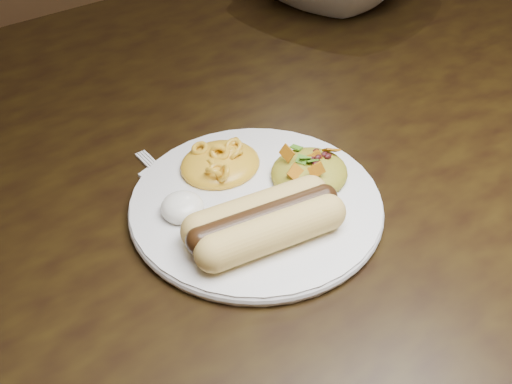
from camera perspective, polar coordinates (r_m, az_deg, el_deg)
table at (r=0.83m, az=-1.25°, el=1.66°), size 1.60×0.90×0.75m
plate at (r=0.63m, az=-0.00°, el=-1.17°), size 0.33×0.33×0.01m
hotdog at (r=0.57m, az=0.82°, el=-2.75°), size 0.14×0.09×0.04m
mac_and_cheese at (r=0.66m, az=-3.47°, el=3.59°), size 0.11×0.11×0.03m
sour_cream at (r=0.60m, az=-7.07°, el=-1.09°), size 0.05×0.05×0.03m
taco_salad at (r=0.65m, az=5.14°, el=2.43°), size 0.09×0.08×0.04m
fork at (r=0.66m, az=-7.63°, el=0.33°), size 0.06×0.13×0.00m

